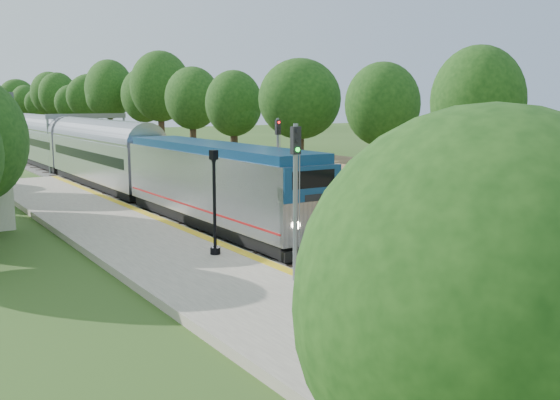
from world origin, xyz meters
TOP-DOWN VIEW (x-y plane):
  - ground at (0.00, 0.00)m, footprint 320.00×320.00m
  - trackbed at (2.00, 60.00)m, footprint 9.50×170.00m
  - platform at (-5.20, 16.00)m, footprint 6.40×68.00m
  - yellow_stripe at (-2.35, 16.00)m, footprint 0.55×68.00m
  - embankment at (10.35, 60.00)m, footprint 10.64×170.00m
  - signal_gantry at (2.47, 54.99)m, footprint 8.40×0.38m
  - trees_behind_platform at (-11.17, 20.67)m, footprint 7.82×53.32m
  - train at (0.00, 74.98)m, footprint 3.24×129.92m
  - lamppost_mid at (-3.29, -1.13)m, footprint 0.40×0.40m
  - lamppost_far at (-3.58, 14.01)m, footprint 0.48×0.48m
  - signal_platform at (-2.90, 8.37)m, footprint 0.37×0.29m
  - signal_farside at (6.20, 23.66)m, footprint 0.34×0.27m

SIDE VIEW (x-z plane):
  - ground at x=0.00m, z-range 0.00..0.00m
  - trackbed at x=2.00m, z-range -0.07..0.21m
  - platform at x=-5.20m, z-range 0.00..0.38m
  - yellow_stripe at x=-2.35m, z-range 0.38..0.39m
  - embankment at x=10.35m, z-range -3.89..7.80m
  - lamppost_mid at x=-3.29m, z-range 0.17..4.18m
  - train at x=0.00m, z-range 0.04..4.81m
  - lamppost_far at x=-3.58m, z-range 0.12..5.01m
  - signal_farside at x=6.20m, z-range 0.81..7.07m
  - signal_platform at x=-2.90m, z-range 1.10..7.34m
  - trees_behind_platform at x=-11.17m, z-range 0.93..8.14m
  - signal_gantry at x=2.47m, z-range 1.72..7.92m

